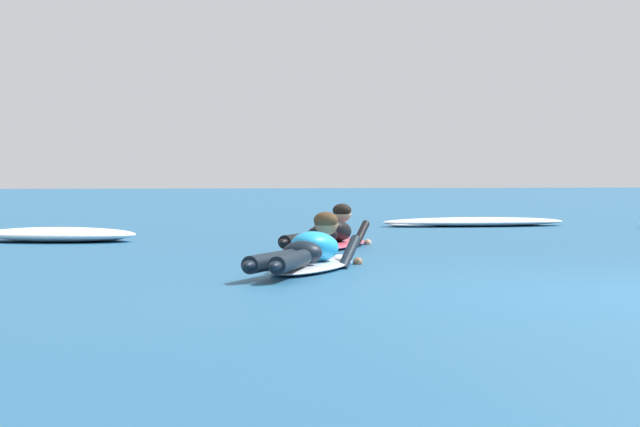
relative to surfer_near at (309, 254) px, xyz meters
The scene contains 5 objects.
ground_plane 7.70m from the surfer_near, 73.71° to the left, with size 120.00×120.00×0.00m, color #235B84.
surfer_near is the anchor object (origin of this frame).
surfer_far 3.15m from the surfer_near, 74.90° to the left, with size 1.59×2.49×0.54m.
whitewater_mid_left 5.57m from the surfer_near, 112.80° to the left, with size 2.16×1.53×0.18m.
whitewater_mid_right 9.52m from the surfer_near, 62.66° to the left, with size 3.04×1.02×0.14m.
Camera 1 is at (-4.13, -7.42, 0.81)m, focal length 67.50 mm.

